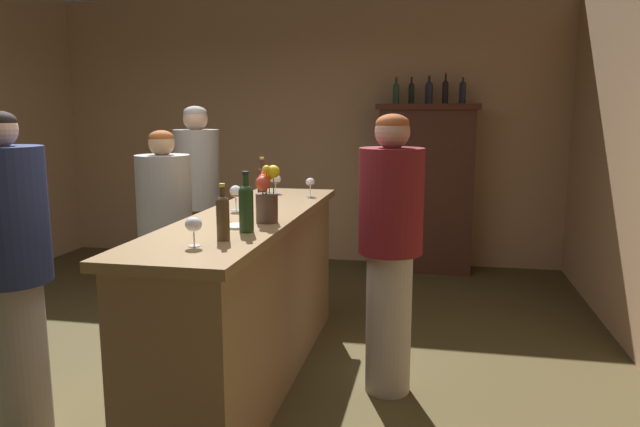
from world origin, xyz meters
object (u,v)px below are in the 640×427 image
at_px(display_cabinet, 426,185).
at_px(wine_bottle_malbec, 246,205).
at_px(display_bottle_midleft, 411,92).
at_px(wine_glass_mid, 275,180).
at_px(display_bottle_right, 463,91).
at_px(bartender, 390,244).
at_px(flower_arrangement, 267,197).
at_px(wine_bottle_merlot, 262,180).
at_px(display_bottle_center, 429,91).
at_px(wine_bottle_pinot, 223,215).
at_px(wine_glass_rear, 194,225).
at_px(display_bottle_left, 396,92).
at_px(patron_near_entrance, 11,269).
at_px(display_bottle_midright, 445,91).
at_px(wine_glass_front, 236,193).
at_px(cheese_plate, 238,226).
at_px(wine_glass_spare, 310,183).
at_px(bar_counter, 250,297).
at_px(patron_by_cabinet, 166,233).
at_px(patron_tall, 198,199).

bearing_deg(display_cabinet, wine_bottle_malbec, -103.91).
bearing_deg(display_bottle_midleft, wine_glass_mid, -115.54).
distance_m(display_bottle_right, bartender, 3.10).
xyz_separation_m(flower_arrangement, display_bottle_right, (1.16, 3.15, 0.69)).
xyz_separation_m(display_cabinet, bartender, (-0.15, -2.90, -0.01)).
bearing_deg(bartender, wine_bottle_merlot, -42.89).
bearing_deg(display_bottle_center, wine_bottle_pinot, -103.86).
bearing_deg(display_bottle_midleft, wine_glass_rear, -101.99).
bearing_deg(display_bottle_left, patron_near_entrance, -112.70).
bearing_deg(flower_arrangement, display_bottle_right, 69.74).
bearing_deg(display_bottle_midright, display_bottle_center, 180.00).
height_order(wine_glass_front, display_bottle_midleft, display_bottle_midleft).
bearing_deg(cheese_plate, wine_glass_mid, 97.05).
distance_m(wine_glass_spare, display_bottle_midright, 2.40).
distance_m(bar_counter, display_cabinet, 3.10).
distance_m(cheese_plate, display_bottle_midleft, 3.50).
bearing_deg(display_bottle_center, wine_glass_front, -112.17).
height_order(flower_arrangement, patron_by_cabinet, patron_by_cabinet).
relative_size(bar_counter, wine_glass_rear, 18.21).
height_order(wine_bottle_merlot, display_bottle_right, display_bottle_right).
relative_size(display_bottle_left, display_bottle_midleft, 1.01).
height_order(wine_glass_rear, display_bottle_center, display_bottle_center).
bearing_deg(bartender, display_bottle_right, -105.97).
xyz_separation_m(wine_bottle_merlot, display_bottle_midleft, (0.97, 2.16, 0.70)).
bearing_deg(bartender, wine_glass_mid, -51.14).
xyz_separation_m(display_bottle_right, patron_tall, (-2.22, -1.63, -0.95)).
bearing_deg(wine_glass_mid, wine_bottle_malbec, -80.17).
xyz_separation_m(wine_glass_front, display_bottle_left, (0.80, 2.79, 0.71)).
relative_size(bar_counter, display_bottle_midleft, 9.11).
bearing_deg(wine_glass_rear, cheese_plate, 84.62).
xyz_separation_m(display_bottle_midleft, display_bottle_right, (0.52, 0.00, 0.01)).
distance_m(display_cabinet, display_bottle_midright, 1.00).
bearing_deg(cheese_plate, display_bottle_center, 74.16).
xyz_separation_m(wine_bottle_merlot, display_bottle_center, (1.15, 2.16, 0.71)).
distance_m(wine_bottle_merlot, wine_bottle_malbec, 1.31).
height_order(bar_counter, wine_glass_rear, wine_glass_rear).
distance_m(display_cabinet, cheese_plate, 3.45).
relative_size(patron_near_entrance, patron_tall, 0.97).
relative_size(wine_glass_mid, display_bottle_midleft, 0.53).
xyz_separation_m(flower_arrangement, display_bottle_center, (0.83, 3.15, 0.69)).
height_order(display_bottle_center, bartender, display_bottle_center).
relative_size(wine_bottle_merlot, display_bottle_center, 1.01).
bearing_deg(display_bottle_right, wine_bottle_pinot, -108.75).
xyz_separation_m(wine_glass_front, cheese_plate, (0.20, -0.53, -0.11)).
relative_size(display_cabinet, display_bottle_midright, 5.61).
xyz_separation_m(bar_counter, patron_near_entrance, (-0.92, -0.93, 0.38)).
bearing_deg(wine_glass_spare, wine_bottle_malbec, -91.67).
height_order(cheese_plate, bartender, bartender).
height_order(flower_arrangement, display_bottle_midright, display_bottle_midright).
xyz_separation_m(wine_bottle_merlot, wine_glass_rear, (0.17, -1.64, -0.03)).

